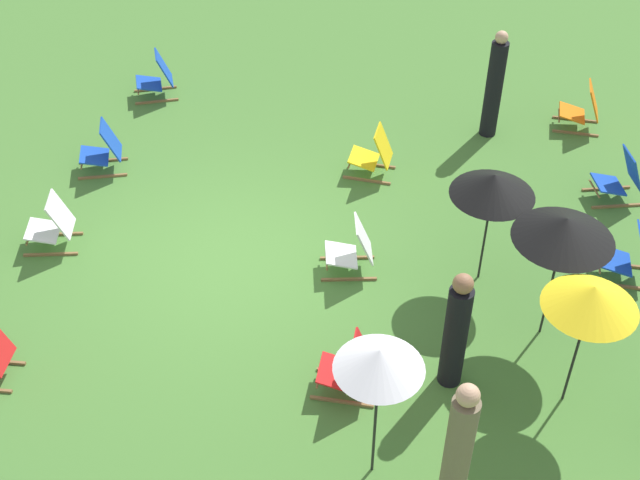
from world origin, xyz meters
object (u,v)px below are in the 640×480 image
object	(u,v)px
umbrella_1	(592,297)
deckchair_6	(374,154)
deckchair_4	(353,249)
umbrella_0	(379,360)
person_1	(456,332)
deckchair_5	(157,78)
umbrella_2	(493,185)
person_0	(494,87)
deckchair_2	(583,109)
person_2	(458,451)
deckchair_12	(629,256)
deckchair_8	(52,225)
deckchair_11	(620,178)
deckchair_9	(103,150)
umbrella_3	(565,229)
deckchair_7	(350,368)

from	to	relation	value
umbrella_1	deckchair_6	bearing A→B (deg)	-149.68
deckchair_4	umbrella_0	bearing A→B (deg)	0.36
person_1	deckchair_5	bearing A→B (deg)	-169.58
deckchair_5	umbrella_2	size ratio (longest dim) A/B	0.50
deckchair_6	umbrella_1	size ratio (longest dim) A/B	0.46
umbrella_1	person_0	world-z (taller)	person_0
deckchair_2	person_2	bearing A→B (deg)	-10.67
deckchair_12	deckchair_8	bearing A→B (deg)	-84.32
deckchair_5	deckchair_11	world-z (taller)	same
deckchair_6	deckchair_12	size ratio (longest dim) A/B	1.00
deckchair_6	person_0	distance (m)	2.36
deckchair_4	deckchair_12	xyz separation A→B (m)	(-0.24, 3.70, 0.00)
deckchair_8	umbrella_1	size ratio (longest dim) A/B	0.46
deckchair_2	deckchair_9	distance (m)	7.89
umbrella_1	umbrella_2	distance (m)	2.21
deckchair_4	umbrella_0	world-z (taller)	umbrella_0
umbrella_1	person_0	xyz separation A→B (m)	(-5.60, -0.63, -0.78)
umbrella_1	umbrella_3	size ratio (longest dim) A/B	0.98
deckchair_8	deckchair_12	distance (m)	7.92
deckchair_7	deckchair_9	bearing A→B (deg)	-129.65
umbrella_0	person_2	size ratio (longest dim) A/B	1.03
deckchair_11	umbrella_0	bearing A→B (deg)	-44.81
deckchair_5	umbrella_0	world-z (taller)	umbrella_0
person_0	deckchair_2	bearing A→B (deg)	-87.95
deckchair_6	umbrella_0	bearing A→B (deg)	11.01
deckchair_7	umbrella_3	bearing A→B (deg)	121.19
deckchair_12	person_1	bearing A→B (deg)	-44.60
deckchair_6	person_2	world-z (taller)	person_2
person_1	person_2	xyz separation A→B (m)	(1.69, -0.02, 0.09)
deckchair_6	deckchair_7	xyz separation A→B (m)	(4.37, -0.03, 0.00)
deckchair_12	umbrella_3	distance (m)	2.15
deckchair_2	deckchair_4	size ratio (longest dim) A/B	1.00
deckchair_9	deckchair_12	distance (m)	7.95
deckchair_9	umbrella_1	world-z (taller)	umbrella_1
deckchair_4	deckchair_11	bearing A→B (deg)	109.74
deckchair_9	deckchair_2	bearing A→B (deg)	90.40
person_2	umbrella_1	bearing A→B (deg)	151.89
deckchair_6	person_1	xyz separation A→B (m)	(4.09, 1.15, 0.46)
deckchair_5	umbrella_3	bearing A→B (deg)	33.00
deckchair_6	deckchair_8	xyz separation A→B (m)	(2.19, -4.38, 0.00)
umbrella_0	umbrella_2	xyz separation A→B (m)	(-3.22, 1.27, -0.23)
deckchair_8	person_2	xyz separation A→B (m)	(3.59, 5.52, 0.54)
deckchair_7	deckchair_9	size ratio (longest dim) A/B	0.97
person_1	umbrella_2	bearing A→B (deg)	137.56
deckchair_8	umbrella_2	bearing A→B (deg)	80.80
deckchair_12	person_0	world-z (taller)	person_0
umbrella_1	umbrella_2	bearing A→B (deg)	-155.68
deckchair_6	person_0	xyz separation A→B (m)	(-1.35, 1.86, 0.53)
person_0	person_1	bearing A→B (deg)	162.47
deckchair_5	person_2	world-z (taller)	person_2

